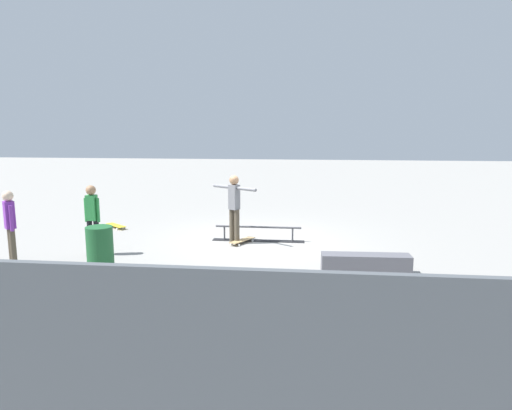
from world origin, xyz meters
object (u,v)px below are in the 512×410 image
skateboard_main (242,240)px  loose_skateboard_black (299,289)px  grind_rail (258,234)px  bystander_green_shirt (92,216)px  bystander_purple_shirt (10,224)px  skater_main (234,204)px  loose_skateboard_yellow (116,225)px  skate_ledge (366,264)px  trash_bin (100,250)px

skateboard_main → loose_skateboard_black: bearing=53.8°
grind_rail → bystander_green_shirt: bearing=26.0°
bystander_purple_shirt → grind_rail: bearing=-107.8°
skater_main → loose_skateboard_yellow: size_ratio=2.24×
skateboard_main → skate_ledge: bearing=82.6°
bystander_purple_shirt → trash_bin: (-2.02, 0.28, -0.42)m
bystander_green_shirt → bystander_purple_shirt: bystander_green_shirt is taller
loose_skateboard_black → skate_ledge: bearing=-168.6°
grind_rail → bystander_purple_shirt: size_ratio=1.48×
loose_skateboard_yellow → loose_skateboard_black: bearing=-3.1°
skateboard_main → bystander_green_shirt: size_ratio=0.50×
bystander_green_shirt → grind_rail: bearing=27.7°
skateboard_main → skater_main: bearing=-53.1°
trash_bin → loose_skateboard_black: bearing=170.2°
skater_main → trash_bin: 3.48m
skate_ledge → trash_bin: size_ratio=1.83×
bystander_purple_shirt → loose_skateboard_yellow: 3.84m
skater_main → trash_bin: bearing=-96.9°
grind_rail → skate_ledge: 3.36m
skate_ledge → bystander_purple_shirt: (7.15, 0.27, 0.69)m
skater_main → grind_rail: bearing=62.6°
bystander_purple_shirt → loose_skateboard_black: (-5.88, 0.95, -0.81)m
grind_rail → loose_skateboard_black: 3.77m
grind_rail → trash_bin: bearing=46.7°
skateboard_main → bystander_purple_shirt: 5.09m
bystander_purple_shirt → loose_skateboard_yellow: (-0.62, -3.70, -0.81)m
skater_main → loose_skateboard_yellow: 3.98m
loose_skateboard_yellow → loose_skateboard_black: size_ratio=0.96×
grind_rail → loose_skateboard_yellow: size_ratio=3.08×
skate_ledge → loose_skateboard_yellow: skate_ledge is taller
loose_skateboard_black → skateboard_main: bearing=-98.7°
grind_rail → loose_skateboard_black: grind_rail is taller
grind_rail → bystander_purple_shirt: bearing=29.0°
skateboard_main → bystander_purple_shirt: bystander_purple_shirt is taller
skater_main → loose_skateboard_black: size_ratio=2.15×
skate_ledge → skateboard_main: (2.72, -2.10, -0.12)m
skater_main → skateboard_main: skater_main is taller
grind_rail → loose_skateboard_yellow: bearing=-14.0°
skateboard_main → loose_skateboard_yellow: (3.82, -1.33, 0.00)m
skater_main → skateboard_main: 0.93m
grind_rail → trash_bin: 4.05m
skater_main → bystander_green_shirt: 3.26m
skate_ledge → skater_main: skater_main is taller
loose_skateboard_yellow → trash_bin: size_ratio=0.80×
skater_main → bystander_green_shirt: bearing=-121.4°
loose_skateboard_yellow → trash_bin: 4.24m
loose_skateboard_black → bystander_purple_shirt: bearing=-41.5°
grind_rail → skater_main: 1.03m
loose_skateboard_black → trash_bin: bearing=-42.1°
bystander_purple_shirt → skateboard_main: bearing=-108.7°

